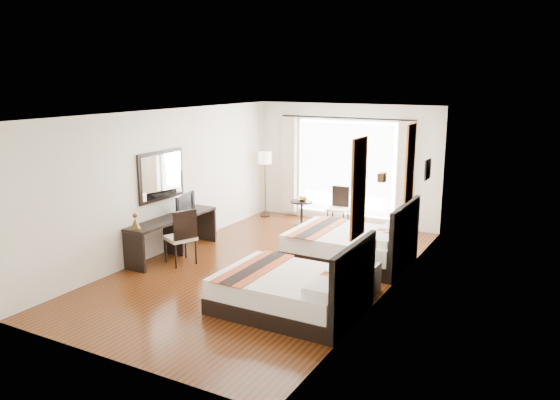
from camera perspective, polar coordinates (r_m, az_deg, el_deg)
The scene contains 29 objects.
floor at distance 9.99m, azimuth -1.43°, elevation -7.18°, with size 4.50×7.50×0.01m, color #3A180A.
ceiling at distance 9.41m, azimuth -1.52°, elevation 9.04°, with size 4.50×7.50×0.02m, color white.
wall_headboard at distance 8.72m, azimuth 11.40°, elevation -0.76°, with size 0.01×7.50×2.80m, color silver.
wall_desk at distance 10.88m, azimuth -11.75°, elevation 1.90°, with size 0.01×7.50×2.80m, color silver.
wall_window at distance 12.92m, azimuth 6.92°, elevation 3.76°, with size 4.50×0.01×2.80m, color silver.
wall_entry at distance 6.74m, azimuth -17.75°, elevation -5.12°, with size 4.50×0.01×2.80m, color silver.
window_glass at distance 12.92m, azimuth 6.88°, elevation 3.31°, with size 2.40×0.02×2.20m, color white.
sheer_curtain at distance 12.87m, azimuth 6.78°, elevation 3.27°, with size 2.30×0.02×2.10m, color white.
drape_left at distance 13.44m, azimuth 0.97°, elevation 3.68°, with size 0.35×0.14×2.35m, color beige.
drape_right at distance 12.37m, azimuth 12.95°, elevation 2.57°, with size 0.35×0.14×2.35m, color beige.
art_panel_near at distance 7.33m, azimuth 8.22°, elevation 1.22°, with size 0.03×0.50×1.35m, color maroon.
art_panel_far at distance 9.66m, azimuth 13.44°, elevation 3.78°, with size 0.03×0.50×1.35m, color maroon.
wall_sconce at distance 8.36m, azimuth 10.60°, elevation 2.35°, with size 0.10×0.14×0.14m, color #4D391B.
mirror_frame at distance 10.70m, azimuth -12.31°, elevation 2.51°, with size 0.04×1.25×0.95m, color black.
mirror_glass at distance 10.69m, azimuth -12.21°, elevation 2.50°, with size 0.01×1.12×0.82m, color white.
bed_near at distance 8.18m, azimuth 1.40°, elevation -9.46°, with size 2.09×1.63×1.18m.
bed_far at distance 10.33m, azimuth 7.55°, elevation -4.71°, with size 2.18×1.70×1.23m.
nightstand at distance 8.88m, azimuth 8.74°, elevation -8.19°, with size 0.42×0.51×0.49m, color black.
table_lamp at distance 8.84m, azimuth 9.28°, elevation -4.81°, with size 0.24×0.24×0.38m.
vase at distance 8.61m, azimuth 8.39°, elevation -6.57°, with size 0.14×0.14×0.14m, color black.
console_desk at distance 10.82m, azimuth -11.09°, elevation -3.70°, with size 0.50×2.20×0.76m, color black.
television at distance 10.87m, azimuth -10.20°, elevation -0.40°, with size 0.72×0.09×0.42m, color black.
bronze_figurine at distance 9.97m, azimuth -14.88°, elevation -2.28°, with size 0.17×0.17×0.26m, color #4D391B, non-canonical shape.
desk_chair at distance 10.30m, azimuth -10.29°, elevation -4.84°, with size 0.65×0.65×1.05m.
floor_lamp at distance 13.35m, azimuth -1.57°, elevation 3.98°, with size 0.32×0.32×1.61m.
side_table at distance 12.72m, azimuth 2.28°, elevation -1.39°, with size 0.51×0.51×0.59m, color black.
fruit_bowl at distance 12.62m, azimuth 2.38°, elevation 0.00°, with size 0.21×0.21×0.05m, color #492F1A.
window_chair at distance 12.60m, azimuth 6.09°, elevation -1.61°, with size 0.48×0.48×0.95m.
jute_rug at distance 11.83m, azimuth 3.46°, elevation -3.93°, with size 1.24×0.84×0.01m, color tan.
Camera 1 is at (4.73, -8.11, 3.40)m, focal length 35.00 mm.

